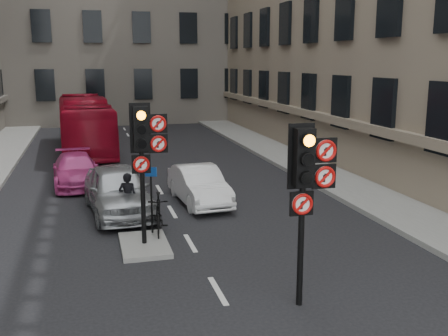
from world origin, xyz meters
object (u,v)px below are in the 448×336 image
car_white (199,185)px  motorcyclist (128,198)px  car_pink (76,170)px  bus_red (85,125)px  signal_near (307,177)px  car_silver (118,190)px  motorcycle (159,214)px  signal_far (145,143)px  info_sign (151,191)px

car_white → motorcyclist: size_ratio=2.48×
car_pink → bus_red: bearing=83.6°
signal_near → car_white: bearing=93.2°
car_pink → car_silver: bearing=-76.1°
bus_red → motorcycle: 14.33m
signal_near → signal_far: signal_far is taller
signal_far → car_white: size_ratio=0.95×
signal_far → info_sign: (0.21, 0.74, -1.40)m
car_silver → signal_far: bearing=-86.6°
signal_near → car_pink: (-4.48, 11.56, -1.99)m
signal_near → car_pink: 12.56m
bus_red → car_white: bearing=-74.8°
car_silver → motorcycle: car_silver is taller
car_white → info_sign: (-1.95, -3.09, 0.68)m
signal_near → car_white: size_ratio=0.95×
signal_far → car_silver: (-0.54, 3.29, -1.95)m
car_pink → bus_red: bus_red is taller
signal_near → info_sign: size_ratio=1.95×
motorcycle → motorcyclist: (-0.73, 1.21, 0.21)m
motorcycle → info_sign: size_ratio=1.00×
car_silver → car_pink: (-1.34, 4.28, -0.17)m
motorcycle → info_sign: (-0.21, -0.27, 0.75)m
info_sign → motorcyclist: bearing=127.7°
car_pink → motorcyclist: size_ratio=2.67×
motorcyclist → car_pink: bearing=-50.7°
signal_far → car_silver: size_ratio=0.81×
car_silver → car_pink: size_ratio=1.09×
info_sign → car_white: bearing=75.9°
car_white → info_sign: bearing=-126.8°
signal_near → info_sign: (-2.39, 4.74, -1.28)m
car_white → info_sign: 3.71m
car_pink → motorcycle: car_pink is taller
signal_far → bus_red: signal_far is taller
info_sign → motorcycle: bearing=69.7°
motorcyclist → info_sign: bearing=132.4°
signal_near → car_silver: (-3.14, 7.29, -1.83)m
signal_far → motorcyclist: signal_far is taller
signal_near → signal_far: bearing=123.0°
car_white → motorcyclist: 2.96m
motorcyclist → car_white: bearing=-124.0°
signal_far → car_silver: bearing=99.4°
bus_red → motorcycle: (1.92, -14.17, -0.88)m
signal_near → info_sign: signal_near is taller
signal_near → motorcyclist: size_ratio=2.35×
motorcycle → info_sign: 0.82m
signal_far → motorcycle: (0.43, 1.01, -2.15)m
signal_far → info_sign: bearing=73.9°
motorcycle → car_silver: bearing=121.4°
car_silver → bus_red: 11.95m
car_silver → car_white: 2.76m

